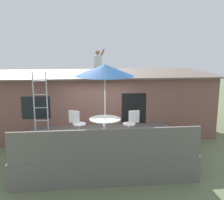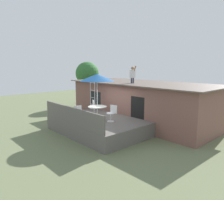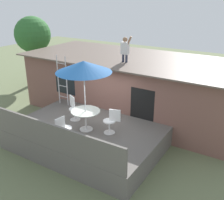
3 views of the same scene
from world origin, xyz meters
TOP-DOWN VIEW (x-y plane):
  - ground_plane at (0.00, 0.00)m, footprint 40.00×40.00m
  - house at (0.00, 3.60)m, footprint 10.50×4.50m
  - deck at (0.00, 0.00)m, footprint 5.41×3.86m
  - deck_railing at (0.00, -1.88)m, footprint 5.31×0.08m
  - patio_table at (0.09, -0.25)m, footprint 1.04×1.04m
  - patio_umbrella at (0.09, -0.25)m, footprint 1.90×1.90m
  - step_ladder at (-2.19, 1.14)m, footprint 0.52×0.04m
  - person_figure at (0.04, 2.66)m, footprint 0.47×0.20m
  - patio_chair_left at (-0.83, 0.20)m, footprint 0.59×0.44m
  - patio_chair_right at (1.00, 0.01)m, footprint 0.61×0.44m
  - patio_chair_near at (-0.03, -1.31)m, footprint 0.44×0.62m
  - backyard_tree at (-7.37, 4.43)m, footprint 2.18×2.18m

SIDE VIEW (x-z plane):
  - ground_plane at x=0.00m, z-range 0.00..0.00m
  - deck at x=0.00m, z-range 0.00..0.80m
  - deck_railing at x=0.00m, z-range 0.80..1.70m
  - patio_chair_left at x=-0.83m, z-range 0.80..1.72m
  - patio_chair_right at x=1.00m, z-range 0.80..1.72m
  - patio_chair_near at x=-0.03m, z-range 0.80..1.72m
  - house at x=0.00m, z-range 0.01..2.69m
  - patio_table at x=0.09m, z-range 1.01..1.76m
  - step_ladder at x=-2.19m, z-range 0.80..3.00m
  - backyard_tree at x=-7.37m, z-range 0.94..5.09m
  - patio_umbrella at x=0.09m, z-range 1.88..4.42m
  - person_figure at x=0.04m, z-range 2.73..3.85m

